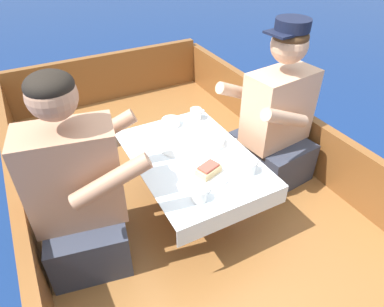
# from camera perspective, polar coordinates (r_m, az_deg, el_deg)

# --- Properties ---
(ground_plane) EXTENTS (60.00, 60.00, 0.00)m
(ground_plane) POSITION_cam_1_polar(r_m,az_deg,el_deg) (2.26, 1.01, -16.10)
(ground_plane) COLOR navy
(boat_deck) EXTENTS (1.79, 3.36, 0.34)m
(boat_deck) POSITION_cam_1_polar(r_m,az_deg,el_deg) (2.13, 1.06, -13.32)
(boat_deck) COLOR brown
(boat_deck) RESTS_ON ground_plane
(gunwale_port) EXTENTS (0.06, 3.36, 0.36)m
(gunwale_port) POSITION_cam_1_polar(r_m,az_deg,el_deg) (1.76, -25.26, -14.92)
(gunwale_port) COLOR brown
(gunwale_port) RESTS_ON boat_deck
(gunwale_starboard) EXTENTS (0.06, 3.36, 0.36)m
(gunwale_starboard) POSITION_cam_1_polar(r_m,az_deg,el_deg) (2.33, 20.09, 0.78)
(gunwale_starboard) COLOR brown
(gunwale_starboard) RESTS_ON boat_deck
(bow_coaming) EXTENTS (1.67, 0.06, 0.41)m
(bow_coaming) POSITION_cam_1_polar(r_m,az_deg,el_deg) (3.18, -13.74, 12.29)
(bow_coaming) COLOR brown
(bow_coaming) RESTS_ON boat_deck
(cockpit_table) EXTENTS (0.59, 0.84, 0.37)m
(cockpit_table) POSITION_cam_1_polar(r_m,az_deg,el_deg) (1.83, 0.00, -1.45)
(cockpit_table) COLOR #B2B2B7
(cockpit_table) RESTS_ON boat_deck
(person_port) EXTENTS (0.58, 0.52, 0.98)m
(person_port) POSITION_cam_1_polar(r_m,az_deg,el_deg) (1.64, -18.23, -6.49)
(person_port) COLOR #333847
(person_port) RESTS_ON boat_deck
(person_starboard) EXTENTS (0.56, 0.49, 0.99)m
(person_starboard) POSITION_cam_1_polar(r_m,az_deg,el_deg) (2.12, 13.79, 5.25)
(person_starboard) COLOR #333847
(person_starboard) RESTS_ON boat_deck
(plate_sandwich) EXTENTS (0.22, 0.22, 0.01)m
(plate_sandwich) POSITION_cam_1_polar(r_m,az_deg,el_deg) (1.69, 2.65, -3.45)
(plate_sandwich) COLOR white
(plate_sandwich) RESTS_ON cockpit_table
(plate_bread) EXTENTS (0.18, 0.18, 0.01)m
(plate_bread) POSITION_cam_1_polar(r_m,az_deg,el_deg) (1.87, -2.61, 1.04)
(plate_bread) COLOR white
(plate_bread) RESTS_ON cockpit_table
(sandwich) EXTENTS (0.14, 0.11, 0.05)m
(sandwich) POSITION_cam_1_polar(r_m,az_deg,el_deg) (1.67, 2.68, -2.73)
(sandwich) COLOR #E0BC7F
(sandwich) RESTS_ON plate_sandwich
(bowl_port_near) EXTENTS (0.15, 0.15, 0.04)m
(bowl_port_near) POSITION_cam_1_polar(r_m,az_deg,el_deg) (1.89, 3.16, 2.13)
(bowl_port_near) COLOR white
(bowl_port_near) RESTS_ON cockpit_table
(bowl_starboard_near) EXTENTS (0.11, 0.11, 0.04)m
(bowl_starboard_near) POSITION_cam_1_polar(r_m,az_deg,el_deg) (2.06, -3.53, 5.31)
(bowl_starboard_near) COLOR white
(bowl_starboard_near) RESTS_ON cockpit_table
(coffee_cup_port) EXTENTS (0.10, 0.07, 0.06)m
(coffee_cup_port) POSITION_cam_1_polar(r_m,az_deg,el_deg) (1.54, 1.26, -6.81)
(coffee_cup_port) COLOR white
(coffee_cup_port) RESTS_ON cockpit_table
(coffee_cup_starboard) EXTENTS (0.11, 0.08, 0.06)m
(coffee_cup_starboard) POSITION_cam_1_polar(r_m,az_deg,el_deg) (1.71, 9.32, -2.16)
(coffee_cup_starboard) COLOR white
(coffee_cup_starboard) RESTS_ON cockpit_table
(coffee_cup_center) EXTENTS (0.10, 0.07, 0.07)m
(coffee_cup_center) POSITION_cam_1_polar(r_m,az_deg,el_deg) (2.12, 0.68, 6.68)
(coffee_cup_center) COLOR white
(coffee_cup_center) RESTS_ON cockpit_table
(utensil_fork_starboard) EXTENTS (0.10, 0.16, 0.00)m
(utensil_fork_starboard) POSITION_cam_1_polar(r_m,az_deg,el_deg) (1.98, 4.75, 3.15)
(utensil_fork_starboard) COLOR silver
(utensil_fork_starboard) RESTS_ON cockpit_table
(utensil_knife_starboard) EXTENTS (0.15, 0.10, 0.00)m
(utensil_knife_starboard) POSITION_cam_1_polar(r_m,az_deg,el_deg) (1.90, -8.52, 1.24)
(utensil_knife_starboard) COLOR silver
(utensil_knife_starboard) RESTS_ON cockpit_table
(utensil_knife_port) EXTENTS (0.16, 0.07, 0.00)m
(utensil_knife_port) POSITION_cam_1_polar(r_m,az_deg,el_deg) (2.00, -1.08, 3.56)
(utensil_knife_port) COLOR silver
(utensil_knife_port) RESTS_ON cockpit_table
(utensil_spoon_starboard) EXTENTS (0.09, 0.16, 0.01)m
(utensil_spoon_starboard) POSITION_cam_1_polar(r_m,az_deg,el_deg) (1.83, -7.58, -0.21)
(utensil_spoon_starboard) COLOR silver
(utensil_spoon_starboard) RESTS_ON cockpit_table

